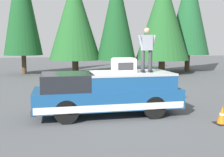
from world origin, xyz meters
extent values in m
plane|color=#4C4F51|center=(0.00, 0.00, 0.00)|extent=(90.00, 90.00, 0.00)
cube|color=navy|center=(-0.03, 0.19, 0.70)|extent=(2.00, 5.50, 0.70)
cube|color=silver|center=(-0.03, 0.19, 0.51)|extent=(2.01, 5.39, 0.24)
cube|color=black|center=(-0.03, 1.70, 1.35)|extent=(1.84, 1.87, 0.60)
cube|color=navy|center=(-0.03, -0.69, 1.31)|extent=(1.92, 3.19, 0.52)
cube|color=#B7BABF|center=(-0.03, -0.69, 1.61)|extent=(1.94, 3.19, 0.08)
cube|color=#232326|center=(-0.03, 2.88, 0.43)|extent=(1.96, 0.16, 0.20)
cube|color=#B2B5BA|center=(-0.03, -2.50, 0.43)|extent=(1.96, 0.16, 0.20)
cylinder|color=black|center=(-0.88, 1.78, 0.42)|extent=(0.30, 0.84, 0.84)
cylinder|color=black|center=(0.82, 1.78, 0.42)|extent=(0.30, 0.84, 0.84)
cylinder|color=black|center=(-0.88, -1.41, 0.42)|extent=(0.30, 0.84, 0.84)
cylinder|color=black|center=(0.82, -1.41, 0.42)|extent=(0.30, 0.84, 0.84)
cube|color=silver|center=(-0.13, -0.44, 1.91)|extent=(0.64, 0.84, 0.52)
cube|color=#2D2D30|center=(-0.45, -0.44, 1.91)|extent=(0.01, 0.59, 0.29)
cube|color=#99999E|center=(-0.13, -0.44, 2.19)|extent=(0.58, 0.76, 0.04)
cylinder|color=#333338|center=(-0.21, -1.47, 2.07)|extent=(0.15, 0.15, 0.84)
cube|color=black|center=(-0.25, -1.47, 1.69)|extent=(0.26, 0.11, 0.08)
cylinder|color=#333338|center=(-0.21, -1.17, 2.07)|extent=(0.15, 0.15, 0.84)
cube|color=black|center=(-0.25, -1.17, 1.69)|extent=(0.26, 0.11, 0.08)
cube|color=#9399A3|center=(-0.21, -1.32, 2.78)|extent=(0.24, 0.40, 0.58)
sphere|color=tan|center=(-0.21, -1.32, 3.23)|extent=(0.22, 0.22, 0.22)
cylinder|color=#9399A3|center=(-0.24, -1.57, 2.78)|extent=(0.09, 0.23, 0.58)
cylinder|color=#9399A3|center=(-0.24, -1.08, 2.78)|extent=(0.09, 0.23, 0.58)
cube|color=silver|center=(8.06, -3.73, 0.49)|extent=(1.64, 4.10, 0.50)
cube|color=#282D38|center=(8.06, -3.83, 0.95)|extent=(1.31, 1.89, 0.42)
cylinder|color=black|center=(7.34, -2.45, 0.31)|extent=(0.20, 0.62, 0.62)
cylinder|color=black|center=(8.78, -2.45, 0.31)|extent=(0.20, 0.62, 0.62)
cylinder|color=black|center=(7.34, -5.00, 0.31)|extent=(0.20, 0.62, 0.62)
cylinder|color=black|center=(8.78, -5.00, 0.31)|extent=(0.20, 0.62, 0.62)
cube|color=black|center=(-2.04, -3.46, 0.01)|extent=(0.47, 0.47, 0.03)
cone|color=orange|center=(-2.04, -3.46, 0.31)|extent=(0.36, 0.36, 0.62)
cylinder|color=white|center=(-2.04, -3.46, 0.34)|extent=(0.19, 0.19, 0.06)
cylinder|color=#4C3826|center=(14.87, -10.82, 0.82)|extent=(0.49, 0.49, 1.64)
cone|color=#1E562D|center=(14.87, -10.82, 5.96)|extent=(4.07, 4.07, 8.64)
cylinder|color=#4C3826|center=(13.28, -7.48, 0.63)|extent=(0.58, 0.58, 1.25)
cone|color=#235B28|center=(13.28, -7.48, 5.04)|extent=(4.79, 4.79, 7.58)
cylinder|color=#4C3826|center=(13.47, -3.26, 0.65)|extent=(0.41, 0.41, 1.29)
cone|color=#194C23|center=(13.47, -3.26, 5.24)|extent=(3.45, 3.45, 7.89)
cylinder|color=#4C3826|center=(14.38, 0.29, 0.65)|extent=(0.55, 0.55, 1.30)
cone|color=#235B28|center=(14.38, 0.29, 4.97)|extent=(4.58, 4.58, 7.35)
cylinder|color=#4C3826|center=(15.24, 4.76, 0.86)|extent=(0.40, 0.40, 1.71)
cone|color=#194C23|center=(15.24, 4.76, 6.42)|extent=(3.33, 3.33, 9.41)
camera|label=1|loc=(-10.22, 2.15, 2.76)|focal=44.00mm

